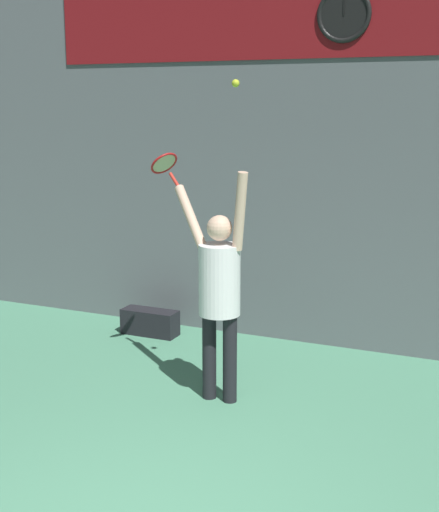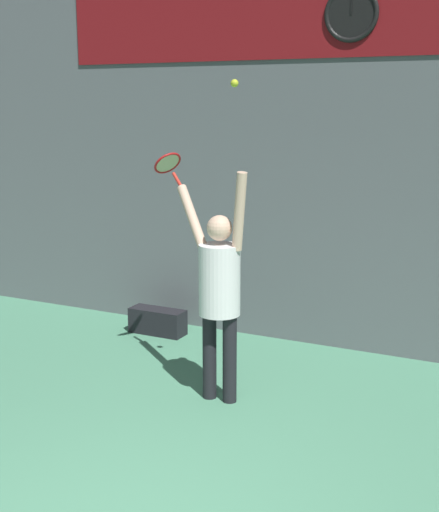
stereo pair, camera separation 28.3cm
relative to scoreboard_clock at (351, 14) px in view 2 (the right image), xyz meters
name	(u,v)px [view 2 (the right image)]	position (x,y,z in m)	size (l,w,h in m)	color
back_wall	(343,123)	(-0.07, 0.08, -1.10)	(18.00, 0.10, 5.00)	slate
sponsor_banner	(345,14)	(-0.07, 0.02, 0.00)	(6.79, 0.02, 0.86)	maroon
scoreboard_clock	(351,14)	(0.00, 0.00, 0.00)	(0.58, 0.05, 0.58)	black
tennis_player	(219,286)	(-0.59, -1.85, -2.51)	(0.92, 0.56, 2.14)	black
tennis_racket	(168,165)	(-1.34, -1.44, -1.48)	(0.38, 0.35, 0.34)	red
tennis_ball	(235,83)	(-0.38, -1.97, -0.73)	(0.07, 0.07, 0.07)	#CCDB2D
equipment_bag	(158,321)	(-2.11, -0.44, -3.45)	(0.68, 0.26, 0.30)	black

